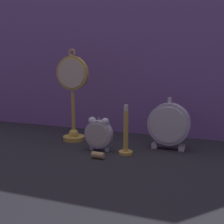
{
  "coord_description": "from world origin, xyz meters",
  "views": [
    {
      "loc": [
        0.39,
        -0.96,
        0.34
      ],
      "look_at": [
        0.0,
        0.08,
        0.13
      ],
      "focal_mm": 50.0,
      "sensor_mm": 36.0,
      "label": 1
    }
  ],
  "objects_px": {
    "alarm_clock_twin_bell": "(99,132)",
    "brass_candlestick": "(126,137)",
    "pocket_watch_on_stand": "(73,95)",
    "wine_cork": "(99,155)",
    "mantel_clock_silver": "(169,124)"
  },
  "relations": [
    {
      "from": "alarm_clock_twin_bell",
      "to": "brass_candlestick",
      "type": "xyz_separation_m",
      "value": [
        0.1,
        -0.0,
        -0.01
      ]
    },
    {
      "from": "pocket_watch_on_stand",
      "to": "wine_cork",
      "type": "relative_size",
      "value": 8.63
    },
    {
      "from": "pocket_watch_on_stand",
      "to": "brass_candlestick",
      "type": "height_order",
      "value": "pocket_watch_on_stand"
    },
    {
      "from": "mantel_clock_silver",
      "to": "brass_candlestick",
      "type": "height_order",
      "value": "mantel_clock_silver"
    },
    {
      "from": "wine_cork",
      "to": "pocket_watch_on_stand",
      "type": "bearing_deg",
      "value": 136.35
    },
    {
      "from": "mantel_clock_silver",
      "to": "alarm_clock_twin_bell",
      "type": "bearing_deg",
      "value": -155.23
    },
    {
      "from": "alarm_clock_twin_bell",
      "to": "brass_candlestick",
      "type": "height_order",
      "value": "brass_candlestick"
    },
    {
      "from": "brass_candlestick",
      "to": "mantel_clock_silver",
      "type": "bearing_deg",
      "value": 40.86
    },
    {
      "from": "wine_cork",
      "to": "brass_candlestick",
      "type": "bearing_deg",
      "value": 48.1
    },
    {
      "from": "brass_candlestick",
      "to": "wine_cork",
      "type": "distance_m",
      "value": 0.11
    },
    {
      "from": "alarm_clock_twin_bell",
      "to": "wine_cork",
      "type": "xyz_separation_m",
      "value": [
        0.03,
        -0.08,
        -0.06
      ]
    },
    {
      "from": "brass_candlestick",
      "to": "pocket_watch_on_stand",
      "type": "bearing_deg",
      "value": 158.42
    },
    {
      "from": "pocket_watch_on_stand",
      "to": "wine_cork",
      "type": "distance_m",
      "value": 0.31
    },
    {
      "from": "mantel_clock_silver",
      "to": "wine_cork",
      "type": "xyz_separation_m",
      "value": [
        -0.2,
        -0.19,
        -0.08
      ]
    },
    {
      "from": "alarm_clock_twin_bell",
      "to": "wine_cork",
      "type": "relative_size",
      "value": 2.9
    }
  ]
}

